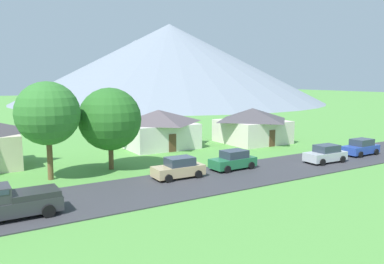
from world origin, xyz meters
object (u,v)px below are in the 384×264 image
(parked_car_silver_east_end, at_px, (326,154))
(parked_car_green_west_end, at_px, (233,160))
(tree_near_left, at_px, (110,119))
(pickup_truck_charcoal_west_side, at_px, (11,202))
(house_leftmost, at_px, (159,128))
(parked_car_tan_mid_east, at_px, (179,168))
(parked_car_blue_mid_west, at_px, (361,147))
(house_right_center, at_px, (252,125))
(tree_left_of_center, at_px, (48,114))

(parked_car_silver_east_end, bearing_deg, parked_car_green_west_end, 165.46)
(tree_near_left, bearing_deg, pickup_truck_charcoal_west_side, -135.80)
(parked_car_silver_east_end, relative_size, pickup_truck_charcoal_west_side, 0.82)
(house_leftmost, height_order, parked_car_tan_mid_east, house_leftmost)
(parked_car_blue_mid_west, xyz_separation_m, pickup_truck_charcoal_west_side, (-33.78, -1.14, 0.19))
(house_right_center, xyz_separation_m, parked_car_green_west_end, (-11.13, -10.60, -1.39))
(parked_car_silver_east_end, bearing_deg, tree_near_left, 155.75)
(house_leftmost, bearing_deg, parked_car_blue_mid_west, -44.06)
(tree_near_left, bearing_deg, tree_left_of_center, -170.51)
(parked_car_blue_mid_west, xyz_separation_m, parked_car_silver_east_end, (-6.12, -0.50, 0.00))
(tree_left_of_center, distance_m, parked_car_green_west_end, 16.04)
(tree_near_left, height_order, tree_left_of_center, tree_left_of_center)
(house_right_center, distance_m, parked_car_silver_east_end, 13.21)
(tree_near_left, bearing_deg, parked_car_green_west_end, -32.77)
(parked_car_tan_mid_east, bearing_deg, tree_left_of_center, 150.22)
(house_leftmost, relative_size, house_right_center, 1.06)
(pickup_truck_charcoal_west_side, bearing_deg, tree_left_of_center, 64.68)
(pickup_truck_charcoal_west_side, bearing_deg, parked_car_silver_east_end, 1.32)
(house_leftmost, distance_m, parked_car_tan_mid_east, 14.66)
(tree_near_left, height_order, parked_car_green_west_end, tree_near_left)
(house_leftmost, xyz_separation_m, parked_car_tan_mid_east, (-5.03, -13.69, -1.43))
(house_right_center, distance_m, parked_car_green_west_end, 15.43)
(house_right_center, bearing_deg, house_leftmost, 165.77)
(parked_car_tan_mid_east, bearing_deg, tree_near_left, 120.47)
(house_right_center, distance_m, tree_left_of_center, 26.48)
(parked_car_tan_mid_east, distance_m, parked_car_silver_east_end, 15.09)
(tree_near_left, height_order, parked_car_silver_east_end, tree_near_left)
(parked_car_green_west_end, relative_size, parked_car_blue_mid_west, 1.01)
(parked_car_blue_mid_west, bearing_deg, tree_left_of_center, 167.02)
(tree_near_left, distance_m, parked_car_silver_east_end, 20.56)
(parked_car_silver_east_end, bearing_deg, pickup_truck_charcoal_west_side, -178.68)
(parked_car_blue_mid_west, bearing_deg, house_right_center, 108.85)
(tree_near_left, xyz_separation_m, pickup_truck_charcoal_west_side, (-9.21, -8.95, -3.45))
(house_leftmost, bearing_deg, parked_car_tan_mid_east, -110.19)
(parked_car_blue_mid_west, distance_m, parked_car_silver_east_end, 6.14)
(tree_left_of_center, relative_size, parked_car_silver_east_end, 1.84)
(parked_car_green_west_end, relative_size, pickup_truck_charcoal_west_side, 0.82)
(tree_left_of_center, height_order, parked_car_silver_east_end, tree_left_of_center)
(parked_car_green_west_end, xyz_separation_m, parked_car_silver_east_end, (9.28, -2.41, 0.00))
(house_leftmost, relative_size, parked_car_tan_mid_east, 1.98)
(parked_car_green_west_end, distance_m, pickup_truck_charcoal_west_side, 18.63)
(tree_near_left, distance_m, parked_car_blue_mid_west, 26.04)
(tree_left_of_center, bearing_deg, parked_car_green_west_end, -18.95)
(house_leftmost, xyz_separation_m, parked_car_blue_mid_west, (15.99, -15.48, -1.43))
(tree_left_of_center, relative_size, parked_car_tan_mid_east, 1.86)
(parked_car_blue_mid_west, bearing_deg, parked_car_green_west_end, 172.95)
(pickup_truck_charcoal_west_side, bearing_deg, house_leftmost, 43.07)
(parked_car_blue_mid_west, xyz_separation_m, parked_car_tan_mid_east, (-21.03, 1.79, 0.00))
(tree_left_of_center, xyz_separation_m, parked_car_tan_mid_east, (8.94, -5.12, -4.47))
(tree_left_of_center, xyz_separation_m, parked_car_silver_east_end, (23.85, -7.41, -4.47))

